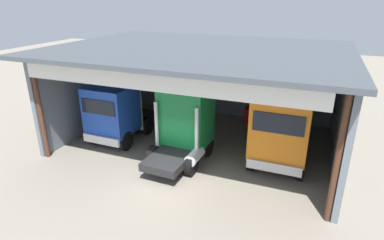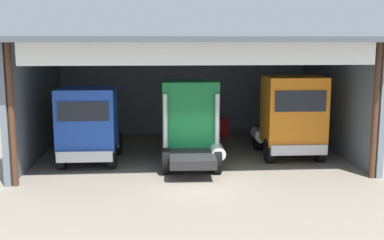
{
  "view_description": "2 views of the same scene",
  "coord_description": "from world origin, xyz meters",
  "views": [
    {
      "loc": [
        5.75,
        -10.81,
        7.84
      ],
      "look_at": [
        0.0,
        3.45,
        1.83
      ],
      "focal_mm": 29.83,
      "sensor_mm": 36.0,
      "label": 1
    },
    {
      "loc": [
        -1.58,
        -17.09,
        5.21
      ],
      "look_at": [
        0.0,
        3.45,
        1.83
      ],
      "focal_mm": 44.18,
      "sensor_mm": 36.0,
      "label": 2
    }
  ],
  "objects": [
    {
      "name": "truck_orange_left_bay",
      "position": [
        4.46,
        3.52,
        1.91
      ],
      "size": [
        2.73,
        5.13,
        3.75
      ],
      "rotation": [
        0.0,
        0.0,
        3.13
      ],
      "color": "orange",
      "rests_on": "ground"
    },
    {
      "name": "workshop_shed",
      "position": [
        0.0,
        5.7,
        3.79
      ],
      "size": [
        14.66,
        11.09,
        5.42
      ],
      "color": "slate",
      "rests_on": "ground"
    },
    {
      "name": "oil_drum",
      "position": [
        1.85,
        8.88,
        0.46
      ],
      "size": [
        0.58,
        0.58,
        0.93
      ],
      "primitive_type": "cylinder",
      "color": "#197233",
      "rests_on": "ground"
    },
    {
      "name": "truck_green_center_left_bay",
      "position": [
        -0.1,
        2.71,
        1.86
      ],
      "size": [
        2.56,
        4.39,
        3.61
      ],
      "rotation": [
        0.0,
        0.0,
        -0.03
      ],
      "color": "#197F3D",
      "rests_on": "ground"
    },
    {
      "name": "tool_cart",
      "position": [
        2.03,
        8.84,
        0.5
      ],
      "size": [
        0.9,
        0.6,
        1.0
      ],
      "primitive_type": "cube",
      "color": "red",
      "rests_on": "ground"
    },
    {
      "name": "truck_blue_center_right_bay",
      "position": [
        -4.48,
        3.1,
        1.74
      ],
      "size": [
        2.55,
        4.86,
        3.35
      ],
      "rotation": [
        0.0,
        0.0,
        3.13
      ],
      "color": "#1E47B7",
      "rests_on": "ground"
    },
    {
      "name": "ground_plane",
      "position": [
        0.0,
        0.0,
        0.0
      ],
      "size": [
        80.0,
        80.0,
        0.0
      ],
      "primitive_type": "plane",
      "color": "gray",
      "rests_on": "ground"
    }
  ]
}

